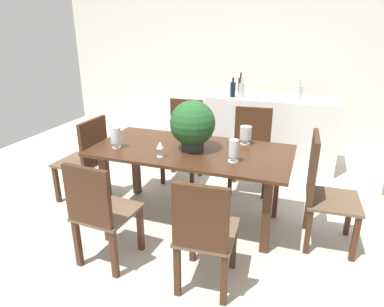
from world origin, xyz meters
The scene contains 19 objects.
ground_plane centered at (0.00, 0.00, 0.00)m, with size 7.04×7.04×0.00m, color beige.
back_wall centered at (0.00, 2.60, 1.30)m, with size 6.40×0.10×2.60m, color silver.
dining_table centered at (0.00, -0.10, 0.64)m, with size 1.87×0.92×0.74m.
chair_far_left centered at (-0.43, 0.82, 0.54)m, with size 0.47×0.46×0.98m.
chair_far_right centered at (0.41, 0.81, 0.53)m, with size 0.50×0.46×0.95m.
chair_near_left centered at (-0.43, -1.02, 0.50)m, with size 0.45×0.48×0.91m.
chair_head_end centered at (-1.19, -0.11, 0.52)m, with size 0.48×0.48×0.93m.
chair_near_right centered at (0.43, -1.02, 0.50)m, with size 0.44×0.51×0.91m.
chair_foot_end centered at (1.19, -0.11, 0.55)m, with size 0.46×0.49×1.00m.
flower_centerpiece centered at (0.01, -0.11, 0.99)m, with size 0.42×0.42×0.47m.
crystal_vase_left centered at (0.44, -0.28, 0.85)m, with size 0.09×0.09×0.20m.
crystal_vase_center_near centered at (-0.68, -0.31, 0.86)m, with size 0.10×0.10×0.20m.
crystal_vase_right centered at (0.45, 0.21, 0.85)m, with size 0.11×0.11×0.18m.
wine_glass centered at (-0.19, -0.38, 0.85)m, with size 0.07×0.07×0.15m.
kitchen_counter centered at (0.52, 1.66, 0.47)m, with size 1.73×0.60×0.93m, color silver.
wine_bottle_dark centered at (0.05, 1.77, 1.05)m, with size 0.07×0.07×0.29m.
wine_bottle_tall centered at (0.12, 1.51, 1.03)m, with size 0.08×0.08×0.25m.
wine_bottle_amber centered at (0.85, 1.58, 1.03)m, with size 0.07×0.07×0.26m.
wine_bottle_clear centered at (0.01, 1.49, 1.04)m, with size 0.07×0.07×0.25m.
Camera 1 is at (1.03, -2.97, 1.86)m, focal length 32.15 mm.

